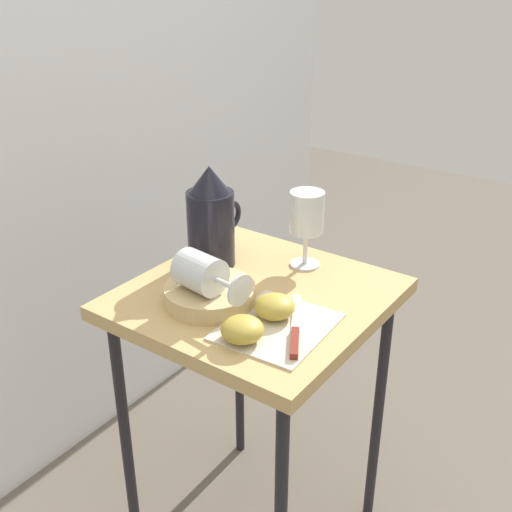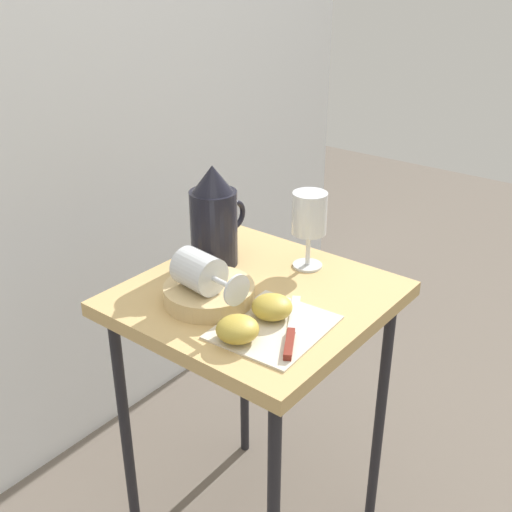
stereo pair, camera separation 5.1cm
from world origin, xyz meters
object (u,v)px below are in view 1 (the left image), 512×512
at_px(table, 256,323).
at_px(basket_tray, 210,294).
at_px(apple_half_left, 242,329).
at_px(wine_glass_upright, 307,217).
at_px(pitcher, 211,226).
at_px(knife, 295,333).
at_px(wine_glass_tipped_near, 202,273).
at_px(apple_half_right, 275,307).

bearing_deg(table, basket_tray, 150.55).
bearing_deg(basket_tray, apple_half_left, -118.89).
height_order(wine_glass_upright, apple_half_left, wine_glass_upright).
height_order(pitcher, knife, pitcher).
relative_size(basket_tray, wine_glass_upright, 1.05).
bearing_deg(knife, pitcher, 64.88).
bearing_deg(wine_glass_upright, pitcher, 123.04).
bearing_deg(wine_glass_upright, wine_glass_tipped_near, 166.10).
bearing_deg(wine_glass_tipped_near, apple_half_right, -71.75).
xyz_separation_m(pitcher, apple_half_right, (-0.11, -0.24, -0.06)).
xyz_separation_m(wine_glass_upright, wine_glass_tipped_near, (-0.26, 0.07, -0.04)).
relative_size(basket_tray, pitcher, 0.80).
relative_size(wine_glass_tipped_near, apple_half_right, 2.05).
bearing_deg(knife, wine_glass_tipped_near, 93.59).
height_order(pitcher, wine_glass_tipped_near, pitcher).
distance_m(apple_half_left, knife, 0.10).
height_order(table, wine_glass_upright, wine_glass_upright).
bearing_deg(basket_tray, wine_glass_tipped_near, 177.84).
height_order(wine_glass_tipped_near, apple_half_right, wine_glass_tipped_near).
relative_size(pitcher, wine_glass_upright, 1.32).
bearing_deg(basket_tray, wine_glass_upright, -14.85).
bearing_deg(knife, basket_tray, 87.75).
distance_m(table, knife, 0.20).
height_order(table, pitcher, pitcher).
xyz_separation_m(table, knife, (-0.09, -0.15, 0.08)).
bearing_deg(knife, table, 58.41).
distance_m(pitcher, knife, 0.35).
relative_size(basket_tray, apple_half_left, 2.32).
height_order(basket_tray, apple_half_right, apple_half_right).
distance_m(basket_tray, wine_glass_upright, 0.27).
distance_m(table, wine_glass_tipped_near, 0.19).
bearing_deg(table, apple_half_right, -125.52).
xyz_separation_m(basket_tray, apple_half_right, (0.02, -0.13, 0.01)).
relative_size(basket_tray, knife, 0.92).
xyz_separation_m(pitcher, wine_glass_tipped_near, (-0.16, -0.10, -0.02)).
relative_size(table, apple_half_right, 8.80).
distance_m(pitcher, wine_glass_tipped_near, 0.19).
height_order(apple_half_left, apple_half_right, same).
bearing_deg(wine_glass_upright, knife, -151.80).
xyz_separation_m(wine_glass_upright, apple_half_left, (-0.32, -0.07, -0.09)).
relative_size(table, basket_tray, 3.79).
bearing_deg(pitcher, knife, -115.12).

